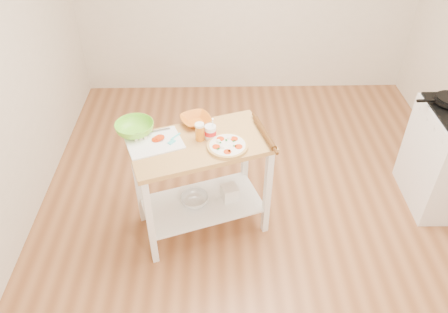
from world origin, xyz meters
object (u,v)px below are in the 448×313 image
at_px(green_bowl, 135,128).
at_px(shelf_glass_bowl, 194,200).
at_px(prep_island, 201,168).
at_px(orange_bowl, 196,120).
at_px(yogurt_tub, 210,132).
at_px(cutting_board, 154,142).
at_px(rolling_pin, 264,133).
at_px(beer_pint, 200,132).
at_px(spatula, 174,139).
at_px(knife, 148,133).
at_px(pizza, 227,146).
at_px(shelf_bin, 230,193).

distance_m(green_bowl, shelf_glass_bowl, 0.79).
height_order(prep_island, green_bowl, green_bowl).
height_order(orange_bowl, yogurt_tub, yogurt_tub).
bearing_deg(orange_bowl, cutting_board, -140.13).
bearing_deg(rolling_pin, green_bowl, 177.02).
distance_m(beer_pint, shelf_glass_bowl, 0.68).
relative_size(spatula, yogurt_tub, 0.77).
relative_size(green_bowl, yogurt_tub, 1.56).
relative_size(knife, shelf_glass_bowl, 1.11).
relative_size(cutting_board, green_bowl, 1.62).
distance_m(pizza, yogurt_tub, 0.18).
xyz_separation_m(prep_island, rolling_pin, (0.49, 0.07, 0.28)).
xyz_separation_m(prep_island, shelf_bin, (0.23, 0.05, -0.32)).
height_order(knife, green_bowl, green_bowl).
height_order(rolling_pin, shelf_bin, rolling_pin).
height_order(cutting_board, orange_bowl, orange_bowl).
bearing_deg(prep_island, shelf_glass_bowl, 179.55).
height_order(prep_island, knife, knife).
distance_m(prep_island, pizza, 0.35).
xyz_separation_m(pizza, spatula, (-0.40, 0.09, 0.00)).
xyz_separation_m(cutting_board, knife, (-0.05, 0.11, 0.01)).
bearing_deg(prep_island, orange_bowl, 97.84).
bearing_deg(rolling_pin, yogurt_tub, -177.21).
distance_m(spatula, knife, 0.22).
bearing_deg(beer_pint, green_bowl, 169.70).
distance_m(orange_bowl, shelf_glass_bowl, 0.68).
bearing_deg(knife, orange_bowl, 5.39).
relative_size(cutting_board, shelf_bin, 3.75).
xyz_separation_m(orange_bowl, shelf_glass_bowl, (-0.03, -0.25, -0.63)).
bearing_deg(shelf_glass_bowl, beer_pint, 24.72).
bearing_deg(knife, rolling_pin, -19.18).
height_order(prep_island, shelf_glass_bowl, prep_island).
bearing_deg(yogurt_tub, spatula, -173.88).
bearing_deg(green_bowl, yogurt_tub, -7.05).
bearing_deg(green_bowl, orange_bowl, 15.68).
relative_size(knife, beer_pint, 1.85).
bearing_deg(shelf_glass_bowl, prep_island, -0.45).
bearing_deg(shelf_glass_bowl, orange_bowl, 83.30).
relative_size(orange_bowl, shelf_bin, 1.81).
distance_m(yogurt_tub, shelf_bin, 0.65).
height_order(spatula, yogurt_tub, yogurt_tub).
bearing_deg(shelf_glass_bowl, green_bowl, 164.30).
bearing_deg(knife, shelf_bin, -21.77).
height_order(prep_island, pizza, pizza).
bearing_deg(beer_pint, rolling_pin, 4.57).
distance_m(pizza, beer_pint, 0.23).
xyz_separation_m(beer_pint, shelf_glass_bowl, (-0.07, -0.03, -0.67)).
bearing_deg(spatula, green_bowl, 110.80).
bearing_deg(rolling_pin, knife, 178.03).
relative_size(pizza, beer_pint, 2.15).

